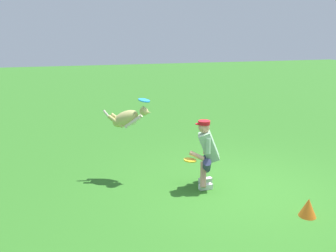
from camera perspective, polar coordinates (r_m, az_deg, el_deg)
The scene contains 6 objects.
ground_plane at distance 6.44m, azimuth 12.98°, elevation -10.93°, with size 60.00×60.00×0.00m, color #317123.
person at distance 6.30m, azimuth 6.64°, elevation -4.39°, with size 0.69×0.65×1.29m.
dog at distance 6.58m, azimuth -6.95°, elevation 1.32°, with size 0.89×0.56×0.53m.
frisbee_flying at distance 6.41m, azimuth -4.11°, elevation 4.41°, with size 0.23×0.23×0.02m, color #2697ED.
frisbee_held at distance 6.10m, azimuth 3.80°, elevation -5.84°, with size 0.23×0.23×0.02m, color yellow.
training_cone at distance 5.89m, azimuth 22.85°, elevation -12.73°, with size 0.27×0.27×0.31m, color orange.
Camera 1 is at (3.09, 4.93, 2.77)m, focal length 35.62 mm.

